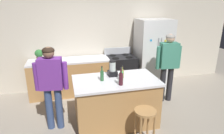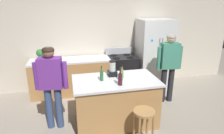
{
  "view_description": "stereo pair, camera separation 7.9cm",
  "coord_description": "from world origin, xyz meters",
  "px_view_note": "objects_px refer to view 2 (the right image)",
  "views": [
    {
      "loc": [
        -0.9,
        -3.27,
        2.31
      ],
      "look_at": [
        0.0,
        0.3,
        1.07
      ],
      "focal_mm": 31.38,
      "sensor_mm": 36.0,
      "label": 1
    },
    {
      "loc": [
        -0.82,
        -3.29,
        2.31
      ],
      "look_at": [
        0.0,
        0.3,
        1.07
      ],
      "focal_mm": 31.38,
      "sensor_mm": 36.0,
      "label": 2
    }
  ],
  "objects_px": {
    "potted_plant": "(40,54)",
    "blender_appliance": "(112,69)",
    "kitchen_island": "(115,101)",
    "person_by_island_left": "(51,81)",
    "bottle_wine": "(120,79)",
    "bottle_soda": "(121,76)",
    "bottle_vinegar": "(122,73)",
    "refrigerator": "(154,54)",
    "person_by_sink_right": "(169,62)",
    "stove_range": "(121,72)",
    "bottle_olive_oil": "(102,75)",
    "bar_stool": "(144,118)"
  },
  "relations": [
    {
      "from": "blender_appliance",
      "to": "bottle_vinegar",
      "type": "bearing_deg",
      "value": -40.15
    },
    {
      "from": "kitchen_island",
      "to": "bottle_olive_oil",
      "type": "xyz_separation_m",
      "value": [
        -0.26,
        0.02,
        0.56
      ]
    },
    {
      "from": "refrigerator",
      "to": "bottle_soda",
      "type": "xyz_separation_m",
      "value": [
        -1.37,
        -1.56,
        0.08
      ]
    },
    {
      "from": "bar_stool",
      "to": "bottle_soda",
      "type": "relative_size",
      "value": 2.52
    },
    {
      "from": "person_by_island_left",
      "to": "potted_plant",
      "type": "xyz_separation_m",
      "value": [
        -0.33,
        1.44,
        0.13
      ]
    },
    {
      "from": "bottle_vinegar",
      "to": "bottle_olive_oil",
      "type": "bearing_deg",
      "value": -172.03
    },
    {
      "from": "person_by_sink_right",
      "to": "blender_appliance",
      "type": "bearing_deg",
      "value": -164.91
    },
    {
      "from": "person_by_island_left",
      "to": "refrigerator",
      "type": "bearing_deg",
      "value": 27.97
    },
    {
      "from": "kitchen_island",
      "to": "bar_stool",
      "type": "xyz_separation_m",
      "value": [
        0.3,
        -0.72,
        0.04
      ]
    },
    {
      "from": "potted_plant",
      "to": "blender_appliance",
      "type": "xyz_separation_m",
      "value": [
        1.47,
        -1.34,
        -0.04
      ]
    },
    {
      "from": "kitchen_island",
      "to": "bottle_olive_oil",
      "type": "relative_size",
      "value": 5.75
    },
    {
      "from": "kitchen_island",
      "to": "potted_plant",
      "type": "bearing_deg",
      "value": 133.8
    },
    {
      "from": "blender_appliance",
      "to": "bottle_olive_oil",
      "type": "relative_size",
      "value": 1.12
    },
    {
      "from": "potted_plant",
      "to": "bottle_vinegar",
      "type": "xyz_separation_m",
      "value": [
        1.63,
        -1.47,
        -0.09
      ]
    },
    {
      "from": "potted_plant",
      "to": "blender_appliance",
      "type": "bearing_deg",
      "value": -42.27
    },
    {
      "from": "bar_stool",
      "to": "blender_appliance",
      "type": "relative_size",
      "value": 2.08
    },
    {
      "from": "person_by_island_left",
      "to": "bottle_vinegar",
      "type": "relative_size",
      "value": 6.73
    },
    {
      "from": "bottle_wine",
      "to": "bottle_soda",
      "type": "height_order",
      "value": "bottle_wine"
    },
    {
      "from": "bottle_soda",
      "to": "bottle_wine",
      "type": "bearing_deg",
      "value": -109.33
    },
    {
      "from": "person_by_island_left",
      "to": "potted_plant",
      "type": "bearing_deg",
      "value": 102.76
    },
    {
      "from": "refrigerator",
      "to": "kitchen_island",
      "type": "bearing_deg",
      "value": -134.14
    },
    {
      "from": "bottle_wine",
      "to": "bottle_soda",
      "type": "distance_m",
      "value": 0.21
    },
    {
      "from": "kitchen_island",
      "to": "person_by_island_left",
      "type": "bearing_deg",
      "value": 174.56
    },
    {
      "from": "bar_stool",
      "to": "stove_range",
      "type": "bearing_deg",
      "value": 83.77
    },
    {
      "from": "potted_plant",
      "to": "blender_appliance",
      "type": "height_order",
      "value": "blender_appliance"
    },
    {
      "from": "refrigerator",
      "to": "bottle_vinegar",
      "type": "height_order",
      "value": "refrigerator"
    },
    {
      "from": "person_by_island_left",
      "to": "blender_appliance",
      "type": "xyz_separation_m",
      "value": [
        1.15,
        0.1,
        0.09
      ]
    },
    {
      "from": "bar_stool",
      "to": "bottle_soda",
      "type": "bearing_deg",
      "value": 107.66
    },
    {
      "from": "refrigerator",
      "to": "stove_range",
      "type": "bearing_deg",
      "value": 178.45
    },
    {
      "from": "bar_stool",
      "to": "blender_appliance",
      "type": "xyz_separation_m",
      "value": [
        -0.31,
        0.93,
        0.55
      ]
    },
    {
      "from": "blender_appliance",
      "to": "bottle_olive_oil",
      "type": "bearing_deg",
      "value": -142.4
    },
    {
      "from": "blender_appliance",
      "to": "stove_range",
      "type": "bearing_deg",
      "value": 67.04
    },
    {
      "from": "bottle_vinegar",
      "to": "refrigerator",
      "type": "bearing_deg",
      "value": 47.4
    },
    {
      "from": "bottle_olive_oil",
      "to": "bottle_vinegar",
      "type": "height_order",
      "value": "bottle_olive_oil"
    },
    {
      "from": "bottle_wine",
      "to": "bottle_olive_oil",
      "type": "bearing_deg",
      "value": 135.27
    },
    {
      "from": "bottle_olive_oil",
      "to": "person_by_sink_right",
      "type": "bearing_deg",
      "value": 18.97
    },
    {
      "from": "bar_stool",
      "to": "blender_appliance",
      "type": "distance_m",
      "value": 1.13
    },
    {
      "from": "person_by_sink_right",
      "to": "blender_appliance",
      "type": "relative_size",
      "value": 5.28
    },
    {
      "from": "person_by_island_left",
      "to": "bottle_olive_oil",
      "type": "bearing_deg",
      "value": -5.79
    },
    {
      "from": "bottle_vinegar",
      "to": "bottle_soda",
      "type": "bearing_deg",
      "value": -113.15
    },
    {
      "from": "person_by_sink_right",
      "to": "bottle_olive_oil",
      "type": "bearing_deg",
      "value": -161.03
    },
    {
      "from": "stove_range",
      "to": "person_by_island_left",
      "type": "height_order",
      "value": "person_by_island_left"
    },
    {
      "from": "person_by_sink_right",
      "to": "blender_appliance",
      "type": "xyz_separation_m",
      "value": [
        -1.42,
        -0.38,
        0.06
      ]
    },
    {
      "from": "refrigerator",
      "to": "bottle_olive_oil",
      "type": "relative_size",
      "value": 6.79
    },
    {
      "from": "refrigerator",
      "to": "stove_range",
      "type": "distance_m",
      "value": 1.02
    },
    {
      "from": "kitchen_island",
      "to": "bottle_soda",
      "type": "distance_m",
      "value": 0.56
    },
    {
      "from": "bottle_olive_oil",
      "to": "bottle_wine",
      "type": "xyz_separation_m",
      "value": [
        0.28,
        -0.28,
        0.02
      ]
    },
    {
      "from": "potted_plant",
      "to": "blender_appliance",
      "type": "distance_m",
      "value": 1.99
    },
    {
      "from": "person_by_island_left",
      "to": "person_by_sink_right",
      "type": "xyz_separation_m",
      "value": [
        2.57,
        0.48,
        0.03
      ]
    },
    {
      "from": "stove_range",
      "to": "blender_appliance",
      "type": "relative_size",
      "value": 3.56
    }
  ]
}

